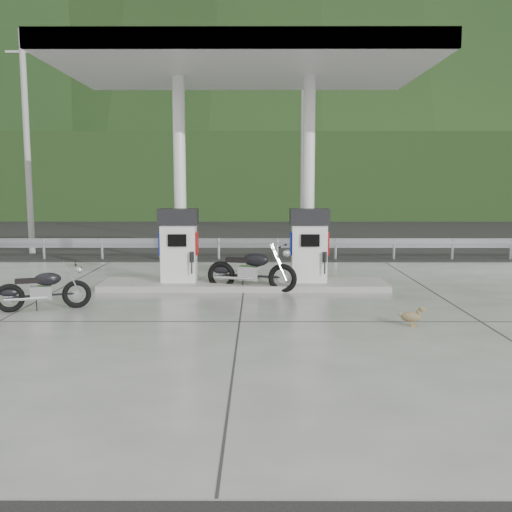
{
  "coord_description": "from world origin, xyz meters",
  "views": [
    {
      "loc": [
        0.34,
        -11.38,
        2.59
      ],
      "look_at": [
        0.3,
        1.0,
        1.0
      ],
      "focal_mm": 40.0,
      "sensor_mm": 36.0,
      "label": 1
    }
  ],
  "objects_px": {
    "gas_pump_left": "(179,245)",
    "motorcycle_left": "(43,290)",
    "gas_pump_right": "(309,245)",
    "motorcycle_right": "(251,271)",
    "duck": "(411,317)"
  },
  "relations": [
    {
      "from": "gas_pump_right",
      "to": "duck",
      "type": "height_order",
      "value": "gas_pump_right"
    },
    {
      "from": "motorcycle_left",
      "to": "gas_pump_left",
      "type": "bearing_deg",
      "value": 27.43
    },
    {
      "from": "gas_pump_left",
      "to": "motorcycle_left",
      "type": "xyz_separation_m",
      "value": [
        -2.42,
        -2.5,
        -0.64
      ]
    },
    {
      "from": "gas_pump_right",
      "to": "motorcycle_left",
      "type": "height_order",
      "value": "gas_pump_right"
    },
    {
      "from": "motorcycle_right",
      "to": "motorcycle_left",
      "type": "bearing_deg",
      "value": -137.43
    },
    {
      "from": "gas_pump_left",
      "to": "gas_pump_right",
      "type": "bearing_deg",
      "value": 0.0
    },
    {
      "from": "gas_pump_right",
      "to": "duck",
      "type": "relative_size",
      "value": 4.1
    },
    {
      "from": "motorcycle_left",
      "to": "duck",
      "type": "relative_size",
      "value": 3.96
    },
    {
      "from": "gas_pump_left",
      "to": "duck",
      "type": "relative_size",
      "value": 4.1
    },
    {
      "from": "gas_pump_right",
      "to": "duck",
      "type": "xyz_separation_m",
      "value": [
        1.51,
        -3.79,
        -0.89
      ]
    },
    {
      "from": "motorcycle_right",
      "to": "duck",
      "type": "height_order",
      "value": "motorcycle_right"
    },
    {
      "from": "gas_pump_left",
      "to": "motorcycle_right",
      "type": "bearing_deg",
      "value": -13.41
    },
    {
      "from": "motorcycle_right",
      "to": "duck",
      "type": "relative_size",
      "value": 4.73
    },
    {
      "from": "gas_pump_right",
      "to": "motorcycle_right",
      "type": "relative_size",
      "value": 0.87
    },
    {
      "from": "gas_pump_left",
      "to": "duck",
      "type": "bearing_deg",
      "value": -38.84
    }
  ]
}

